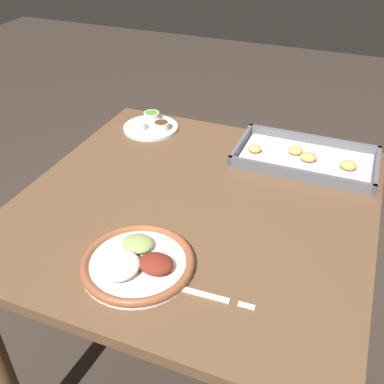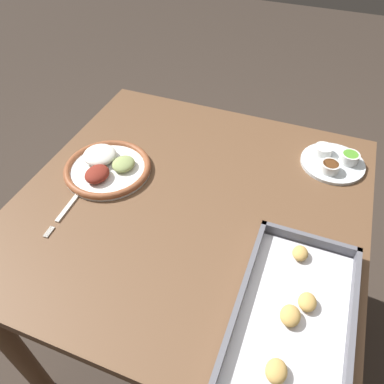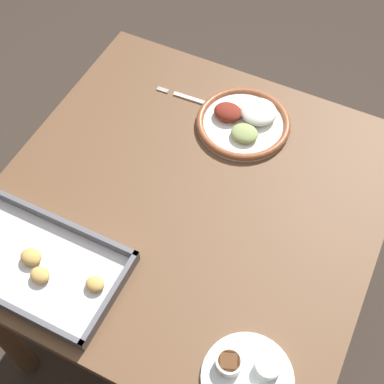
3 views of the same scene
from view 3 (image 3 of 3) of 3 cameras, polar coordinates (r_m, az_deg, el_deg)
The scene contains 6 objects.
ground_plane at distance 2.01m, azimuth -0.23°, elevation -12.71°, with size 8.00×8.00×0.00m, color #382D26.
dining_table at distance 1.43m, azimuth -0.32°, elevation -3.38°, with size 0.93×0.93×0.77m.
dinner_plate at distance 1.46m, azimuth 5.60°, elevation 7.49°, with size 0.26×0.26×0.05m.
fork at distance 1.53m, azimuth -0.04°, elevation 9.90°, with size 0.19×0.02×0.00m.
saucer_plate at distance 1.13m, azimuth 5.95°, elevation -19.08°, with size 0.19×0.19×0.04m.
baking_tray at distance 1.27m, azimuth -16.55°, elevation -7.22°, with size 0.42×0.24×0.04m.
Camera 3 is at (-0.32, 0.65, 1.88)m, focal length 50.00 mm.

